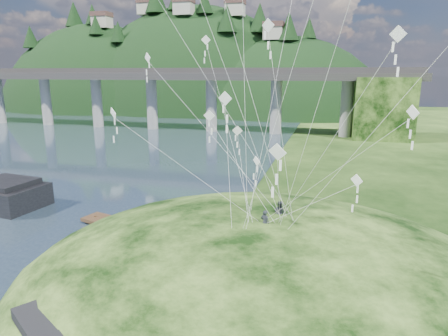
# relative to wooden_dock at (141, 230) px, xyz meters

# --- Properties ---
(ground) EXTENTS (320.00, 320.00, 0.00)m
(ground) POSITION_rel_wooden_dock_xyz_m (4.17, -7.88, -0.41)
(ground) COLOR black
(ground) RESTS_ON ground
(grass_hill) EXTENTS (36.00, 32.00, 13.00)m
(grass_hill) POSITION_rel_wooden_dock_xyz_m (12.17, -5.88, -1.91)
(grass_hill) COLOR black
(grass_hill) RESTS_ON ground
(bridge) EXTENTS (160.00, 11.00, 15.00)m
(bridge) POSITION_rel_wooden_dock_xyz_m (-22.29, 62.18, 9.29)
(bridge) COLOR #2D2B2B
(bridge) RESTS_ON ground
(far_ridge) EXTENTS (153.00, 70.00, 94.50)m
(far_ridge) POSITION_rel_wooden_dock_xyz_m (-39.41, 114.29, -7.85)
(far_ridge) COLOR black
(far_ridge) RESTS_ON ground
(wooden_dock) EXTENTS (13.27, 5.44, 0.94)m
(wooden_dock) POSITION_rel_wooden_dock_xyz_m (0.00, 0.00, 0.00)
(wooden_dock) COLOR #382517
(wooden_dock) RESTS_ON ground
(kite_flyers) EXTENTS (1.46, 2.73, 1.61)m
(kite_flyers) POSITION_rel_wooden_dock_xyz_m (12.62, -5.62, 5.37)
(kite_flyers) COLOR #23262F
(kite_flyers) RESTS_ON ground
(kite_swarm) EXTENTS (20.81, 18.06, 21.19)m
(kite_swarm) POSITION_rel_wooden_dock_xyz_m (10.68, -5.57, 15.90)
(kite_swarm) COLOR white
(kite_swarm) RESTS_ON ground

